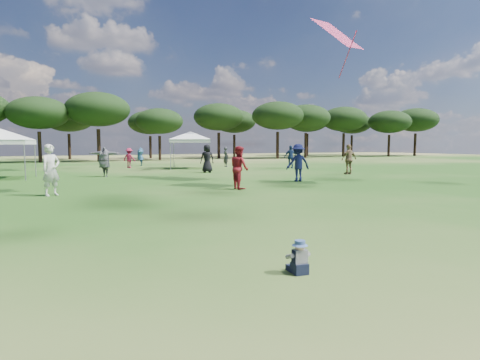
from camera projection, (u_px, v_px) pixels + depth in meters
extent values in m
plane|color=#285218|center=(410.00, 356.00, 3.61)|extent=(140.00, 140.00, 0.00)
cylinder|color=black|center=(40.00, 147.00, 41.93)|extent=(0.37, 0.37, 3.21)
ellipsoid|color=black|center=(38.00, 113.00, 41.62)|extent=(6.24, 6.24, 3.36)
cylinder|color=black|center=(99.00, 145.00, 44.15)|extent=(0.41, 0.41, 3.56)
ellipsoid|color=black|center=(98.00, 109.00, 43.80)|extent=(6.91, 6.91, 3.73)
cylinder|color=black|center=(160.00, 148.00, 47.60)|extent=(0.33, 0.33, 2.88)
ellipsoid|color=black|center=(159.00, 121.00, 47.32)|extent=(5.60, 5.60, 3.02)
cylinder|color=black|center=(219.00, 146.00, 53.72)|extent=(0.39, 0.39, 3.44)
ellipsoid|color=black|center=(219.00, 117.00, 53.39)|extent=(6.69, 6.69, 3.60)
cylinder|color=black|center=(278.00, 145.00, 53.31)|extent=(0.40, 0.40, 3.53)
ellipsoid|color=black|center=(278.00, 116.00, 52.96)|extent=(6.86, 6.86, 3.70)
cylinder|color=black|center=(306.00, 145.00, 55.88)|extent=(0.40, 0.40, 3.47)
ellipsoid|color=black|center=(306.00, 118.00, 55.54)|extent=(6.74, 6.74, 3.63)
cylinder|color=black|center=(343.00, 145.00, 61.52)|extent=(0.41, 0.41, 3.57)
ellipsoid|color=black|center=(344.00, 119.00, 61.17)|extent=(6.94, 6.94, 3.74)
cylinder|color=black|center=(389.00, 146.00, 62.66)|extent=(0.38, 0.38, 3.35)
ellipsoid|color=black|center=(390.00, 122.00, 62.33)|extent=(6.51, 6.51, 3.51)
cylinder|color=black|center=(415.00, 145.00, 66.02)|extent=(0.42, 0.42, 3.66)
ellipsoid|color=black|center=(416.00, 120.00, 65.66)|extent=(7.10, 7.10, 3.83)
cylinder|color=black|center=(69.00, 147.00, 50.48)|extent=(0.37, 0.37, 3.20)
ellipsoid|color=black|center=(68.00, 118.00, 50.16)|extent=(6.21, 6.21, 3.35)
cylinder|color=black|center=(150.00, 147.00, 53.95)|extent=(0.34, 0.34, 2.99)
ellipsoid|color=black|center=(150.00, 123.00, 53.66)|extent=(5.81, 5.81, 3.13)
cylinder|color=black|center=(234.00, 146.00, 60.07)|extent=(0.38, 0.38, 3.31)
ellipsoid|color=black|center=(234.00, 121.00, 59.74)|extent=(6.43, 6.43, 3.47)
cylinder|color=black|center=(307.00, 145.00, 66.56)|extent=(0.42, 0.42, 3.64)
ellipsoid|color=black|center=(308.00, 120.00, 66.21)|extent=(7.06, 7.06, 3.81)
cylinder|color=black|center=(352.00, 145.00, 70.13)|extent=(0.40, 0.40, 3.46)
ellipsoid|color=black|center=(352.00, 123.00, 69.79)|extent=(6.72, 6.72, 3.62)
cylinder|color=gray|center=(25.00, 161.00, 20.97)|extent=(0.06, 0.06, 2.06)
cylinder|color=gray|center=(35.00, 159.00, 23.63)|extent=(0.06, 0.06, 2.06)
cube|color=white|center=(1.00, 142.00, 21.80)|extent=(3.42, 3.42, 0.25)
pyramid|color=white|center=(0.00, 129.00, 21.74)|extent=(5.92, 5.92, 0.60)
cylinder|color=gray|center=(170.00, 155.00, 29.78)|extent=(0.06, 0.06, 2.20)
cylinder|color=gray|center=(209.00, 155.00, 30.00)|extent=(0.06, 0.06, 2.20)
cylinder|color=gray|center=(174.00, 154.00, 32.65)|extent=(0.06, 0.06, 2.20)
cylinder|color=gray|center=(209.00, 154.00, 32.87)|extent=(0.06, 0.06, 2.20)
cube|color=white|center=(191.00, 141.00, 31.23)|extent=(3.99, 3.99, 0.25)
pyramid|color=white|center=(191.00, 132.00, 31.17)|extent=(5.74, 5.74, 0.60)
cube|color=black|center=(300.00, 268.00, 5.89)|extent=(0.24, 0.24, 0.16)
cube|color=black|center=(290.00, 268.00, 6.02)|extent=(0.10, 0.20, 0.09)
cube|color=black|center=(299.00, 267.00, 6.06)|extent=(0.10, 0.20, 0.09)
cube|color=white|center=(300.00, 256.00, 5.88)|extent=(0.22, 0.17, 0.21)
cylinder|color=white|center=(290.00, 256.00, 5.89)|extent=(0.09, 0.21, 0.13)
cylinder|color=white|center=(306.00, 255.00, 5.97)|extent=(0.09, 0.21, 0.13)
sphere|color=#E0B293|center=(300.00, 247.00, 5.86)|extent=(0.14, 0.14, 0.14)
cone|color=#5680C8|center=(300.00, 245.00, 5.86)|extent=(0.24, 0.24, 0.02)
cylinder|color=#5680C8|center=(300.00, 242.00, 5.86)|extent=(0.16, 0.16, 0.06)
imported|color=#A71B40|center=(129.00, 158.00, 32.07)|extent=(1.16, 1.12, 1.59)
imported|color=black|center=(207.00, 158.00, 26.90)|extent=(1.02, 0.76, 1.89)
imported|color=#2F3034|center=(226.00, 157.00, 33.47)|extent=(0.43, 0.63, 1.67)
imported|color=olive|center=(349.00, 159.00, 25.25)|extent=(1.13, 0.50, 1.90)
imported|color=beige|center=(51.00, 170.00, 14.73)|extent=(0.83, 0.75, 1.91)
imported|color=maroon|center=(239.00, 168.00, 16.94)|extent=(0.71, 0.91, 1.83)
imported|color=#49484D|center=(104.00, 162.00, 23.34)|extent=(2.00, 1.84, 1.74)
imported|color=#161B4D|center=(298.00, 163.00, 20.41)|extent=(1.34, 0.92, 1.91)
imported|color=navy|center=(140.00, 157.00, 35.18)|extent=(1.30, 2.07, 1.64)
imported|color=navy|center=(291.00, 157.00, 31.61)|extent=(1.14, 0.79, 1.80)
plane|color=#C0305D|center=(337.00, 34.00, 17.21)|extent=(2.79, 2.32, 1.64)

